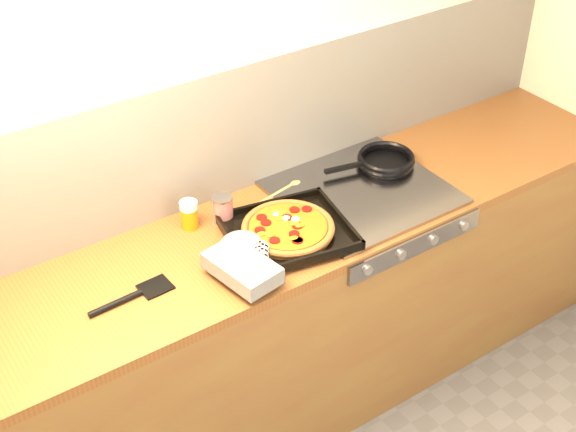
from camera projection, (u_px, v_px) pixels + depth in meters
room_shell at (216, 138)px, 2.84m from camera, size 3.20×3.20×3.20m
counter_run at (264, 328)px, 3.06m from camera, size 3.20×0.62×0.90m
stovetop at (362, 192)px, 3.00m from camera, size 0.60×0.56×0.02m
pizza_on_tray at (275, 238)px, 2.70m from camera, size 0.58×0.45×0.07m
frying_pan at (385, 160)px, 3.12m from camera, size 0.39×0.27×0.04m
tomato_can at (223, 210)px, 2.82m from camera, size 0.08×0.08×0.11m
juice_glass at (189, 214)px, 2.80m from camera, size 0.08×0.08×0.11m
wooden_spoon at (278, 193)px, 2.98m from camera, size 0.30×0.08×0.02m
black_spatula at (132, 296)px, 2.52m from camera, size 0.28×0.09×0.02m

